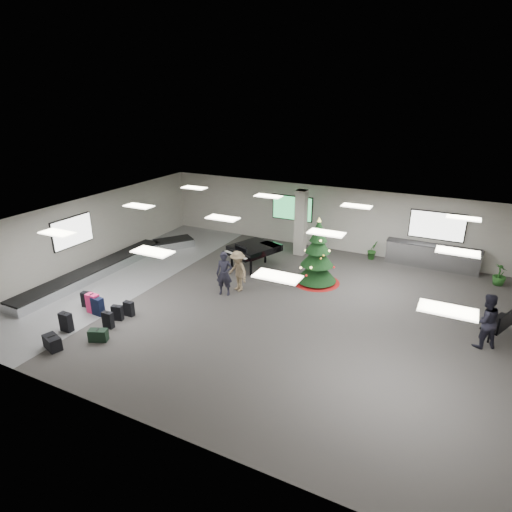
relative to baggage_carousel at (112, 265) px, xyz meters
The scene contains 21 objects.
ground 7.84m from the baggage_carousel, ahead, with size 18.00×18.00×0.00m, color #3C3937.
room_envelope 7.79m from the baggage_carousel, ahead, with size 18.02×14.02×3.21m.
baggage_carousel is the anchor object (origin of this frame).
service_counter 14.50m from the baggage_carousel, 27.67° to the left, with size 4.05×0.65×1.08m.
suitcase_0 5.32m from the baggage_carousel, 61.82° to the right, with size 0.43×0.24×0.68m.
suitcase_1 5.31m from the baggage_carousel, 47.29° to the right, with size 0.38×0.21×0.60m.
pink_suitcase 4.09m from the baggage_carousel, 55.01° to the right, with size 0.47×0.27×0.75m.
suitcase_3 4.68m from the baggage_carousel, 38.81° to the right, with size 0.37×0.21×0.56m.
navy_suitcase 4.29m from the baggage_carousel, 52.31° to the right, with size 0.45×0.28×0.69m.
green_duffel 6.08m from the baggage_carousel, 49.97° to the right, with size 0.66×0.51×0.41m.
suitcase_7 4.85m from the baggage_carousel, 43.79° to the right, with size 0.42×0.29×0.57m.
suitcase_8 3.59m from the baggage_carousel, 60.14° to the right, with size 0.43×0.29×0.61m.
black_duffel 6.38m from the baggage_carousel, 62.15° to the right, with size 0.73×0.54×0.45m.
christmas_tree 9.17m from the baggage_carousel, 17.96° to the left, with size 2.00×2.00×2.85m.
grand_piano 6.37m from the baggage_carousel, 29.32° to the left, with size 2.25×2.55×1.21m.
bench 15.62m from the baggage_carousel, ahead, with size 1.18×1.71×1.03m.
traveler_a 5.87m from the baggage_carousel, ahead, with size 0.64×0.42×1.76m, color black.
traveler_b 6.19m from the baggage_carousel, ahead, with size 1.08×0.62×1.67m, color #867053.
traveler_bench 14.97m from the baggage_carousel, ahead, with size 0.88×0.69×1.81m, color black.
potted_plant_left 12.15m from the baggage_carousel, 32.82° to the left, with size 0.50×0.40×0.91m, color #16451D.
potted_plant_right 16.67m from the baggage_carousel, 20.96° to the left, with size 0.52×0.52×0.92m, color #16451D.
Camera 1 is at (5.96, -13.13, 7.52)m, focal length 30.00 mm.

